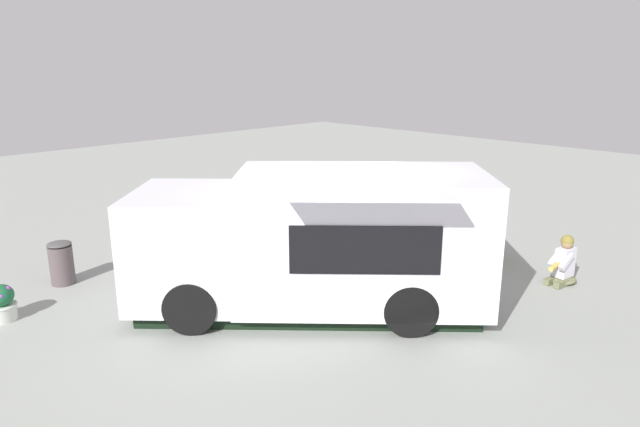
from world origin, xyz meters
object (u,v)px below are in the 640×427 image
person_customer (564,264)px  planter_flowering_side (1,303)px  planter_flowering_near (363,218)px  planter_flowering_far (485,241)px  food_truck (315,244)px  trash_bin (61,262)px

person_customer → planter_flowering_side: 9.40m
planter_flowering_near → planter_flowering_far: (-2.97, -0.25, 0.06)m
food_truck → planter_flowering_near: (2.16, -3.73, -0.76)m
person_customer → planter_flowering_near: person_customer is taller
food_truck → planter_flowering_far: bearing=-101.6°
food_truck → planter_flowering_side: (3.12, 3.72, -0.80)m
planter_flowering_far → planter_flowering_side: size_ratio=1.30×
planter_flowering_near → trash_bin: 6.45m
food_truck → planter_flowering_far: (-0.82, -3.98, -0.69)m
person_customer → planter_flowering_near: 4.59m
planter_flowering_far → food_truck: bearing=78.4°
planter_flowering_far → planter_flowering_side: bearing=62.9°
planter_flowering_near → planter_flowering_far: 2.98m
person_customer → planter_flowering_far: 1.62m
food_truck → planter_flowering_near: size_ratio=8.23×
person_customer → planter_flowering_far: person_customer is taller
planter_flowering_far → planter_flowering_near: bearing=4.8°
food_truck → person_customer: bearing=-122.1°
food_truck → planter_flowering_far: food_truck is taller
planter_flowering_side → trash_bin: size_ratio=0.73×
food_truck → person_customer: (-2.43, -3.87, -0.73)m
planter_flowering_side → planter_flowering_far: bearing=-117.1°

